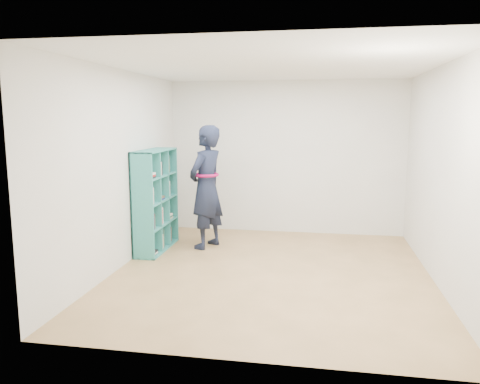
# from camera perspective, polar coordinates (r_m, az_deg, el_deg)

# --- Properties ---
(floor) EXTENTS (4.50, 4.50, 0.00)m
(floor) POSITION_cam_1_polar(r_m,az_deg,el_deg) (6.13, 3.78, -9.80)
(floor) COLOR olive
(floor) RESTS_ON ground
(ceiling) EXTENTS (4.50, 4.50, 0.00)m
(ceiling) POSITION_cam_1_polar(r_m,az_deg,el_deg) (5.83, 4.05, 15.15)
(ceiling) COLOR white
(ceiling) RESTS_ON wall_back
(wall_left) EXTENTS (0.02, 4.50, 2.60)m
(wall_left) POSITION_cam_1_polar(r_m,az_deg,el_deg) (6.36, -14.33, 2.65)
(wall_left) COLOR silver
(wall_left) RESTS_ON floor
(wall_right) EXTENTS (0.02, 4.50, 2.60)m
(wall_right) POSITION_cam_1_polar(r_m,az_deg,el_deg) (5.97, 23.36, 1.79)
(wall_right) COLOR silver
(wall_right) RESTS_ON floor
(wall_back) EXTENTS (4.00, 0.02, 2.60)m
(wall_back) POSITION_cam_1_polar(r_m,az_deg,el_deg) (8.07, 5.59, 4.19)
(wall_back) COLOR silver
(wall_back) RESTS_ON floor
(wall_front) EXTENTS (4.00, 0.02, 2.60)m
(wall_front) POSITION_cam_1_polar(r_m,az_deg,el_deg) (3.63, 0.19, -1.70)
(wall_front) COLOR silver
(wall_front) RESTS_ON floor
(bookshelf) EXTENTS (0.33, 1.14, 1.51)m
(bookshelf) POSITION_cam_1_polar(r_m,az_deg,el_deg) (7.12, -10.43, -1.08)
(bookshelf) COLOR teal
(bookshelf) RESTS_ON floor
(person) EXTENTS (0.67, 0.80, 1.87)m
(person) POSITION_cam_1_polar(r_m,az_deg,el_deg) (7.11, -4.13, 0.61)
(person) COLOR black
(person) RESTS_ON floor
(smartphone) EXTENTS (0.04, 0.09, 0.13)m
(smartphone) POSITION_cam_1_polar(r_m,az_deg,el_deg) (7.24, -4.72, 1.72)
(smartphone) COLOR silver
(smartphone) RESTS_ON person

